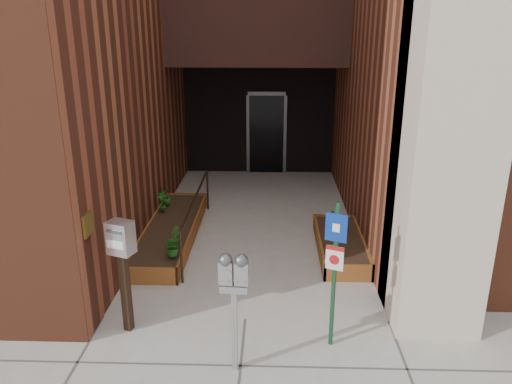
{
  "coord_description": "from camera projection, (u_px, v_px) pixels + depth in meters",
  "views": [
    {
      "loc": [
        0.35,
        -6.01,
        3.95
      ],
      "look_at": [
        0.1,
        1.8,
        1.27
      ],
      "focal_mm": 35.0,
      "sensor_mm": 36.0,
      "label": 1
    }
  ],
  "objects": [
    {
      "name": "planter_right",
      "position": [
        340.0,
        245.0,
        8.96
      ],
      "size": [
        0.8,
        2.2,
        0.3
      ],
      "color": "brown",
      "rests_on": "ground"
    },
    {
      "name": "shrub_left_a",
      "position": [
        173.0,
        246.0,
        8.14
      ],
      "size": [
        0.43,
        0.43,
        0.34
      ],
      "primitive_type": "imported",
      "rotation": [
        0.0,
        0.0,
        0.71
      ],
      "color": "#1E5C1A",
      "rests_on": "planter_left"
    },
    {
      "name": "shrub_right_c",
      "position": [
        337.0,
        222.0,
        9.13
      ],
      "size": [
        0.44,
        0.44,
        0.35
      ],
      "primitive_type": "imported",
      "rotation": [
        0.0,
        0.0,
        4.01
      ],
      "color": "#16501A",
      "rests_on": "planter_right"
    },
    {
      "name": "shrub_left_b",
      "position": [
        175.0,
        237.0,
        8.45
      ],
      "size": [
        0.26,
        0.26,
        0.35
      ],
      "primitive_type": "imported",
      "rotation": [
        0.0,
        0.0,
        2.03
      ],
      "color": "#225016",
      "rests_on": "planter_left"
    },
    {
      "name": "sign_post",
      "position": [
        335.0,
        261.0,
        6.04
      ],
      "size": [
        0.25,
        0.12,
        1.95
      ],
      "color": "#163C22",
      "rests_on": "ground"
    },
    {
      "name": "payment_dropbox",
      "position": [
        122.0,
        253.0,
        6.39
      ],
      "size": [
        0.37,
        0.32,
        1.57
      ],
      "color": "black",
      "rests_on": "ground"
    },
    {
      "name": "planter_left",
      "position": [
        172.0,
        232.0,
        9.53
      ],
      "size": [
        0.9,
        3.6,
        0.3
      ],
      "color": "brown",
      "rests_on": "ground"
    },
    {
      "name": "shrub_right_b",
      "position": [
        343.0,
        226.0,
        8.92
      ],
      "size": [
        0.2,
        0.2,
        0.36
      ],
      "primitive_type": "imported",
      "rotation": [
        0.0,
        0.0,
        3.08
      ],
      "color": "#185519",
      "rests_on": "planter_right"
    },
    {
      "name": "handrail",
      "position": [
        196.0,
        203.0,
        9.27
      ],
      "size": [
        0.04,
        3.34,
        0.9
      ],
      "color": "black",
      "rests_on": "ground"
    },
    {
      "name": "shrub_left_c",
      "position": [
        166.0,
        196.0,
        10.44
      ],
      "size": [
        0.26,
        0.26,
        0.34
      ],
      "primitive_type": "imported",
      "rotation": [
        0.0,
        0.0,
        3.64
      ],
      "color": "#265418",
      "rests_on": "planter_left"
    },
    {
      "name": "ground",
      "position": [
        245.0,
        319.0,
        6.97
      ],
      "size": [
        80.0,
        80.0,
        0.0
      ],
      "primitive_type": "plane",
      "color": "#9E9991",
      "rests_on": "ground"
    },
    {
      "name": "shrub_right_a",
      "position": [
        336.0,
        247.0,
        8.13
      ],
      "size": [
        0.26,
        0.26,
        0.33
      ],
      "primitive_type": "imported",
      "rotation": [
        0.0,
        0.0,
        0.84
      ],
      "color": "#1F5217",
      "rests_on": "planter_right"
    },
    {
      "name": "parking_meter",
      "position": [
        234.0,
        282.0,
        5.6
      ],
      "size": [
        0.34,
        0.17,
        1.52
      ],
      "color": "#9A999C",
      "rests_on": "ground"
    },
    {
      "name": "shrub_left_d",
      "position": [
        162.0,
        202.0,
        10.04
      ],
      "size": [
        0.3,
        0.3,
        0.41
      ],
      "primitive_type": "imported",
      "rotation": [
        0.0,
        0.0,
        5.65
      ],
      "color": "#1C5C1A",
      "rests_on": "planter_left"
    }
  ]
}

